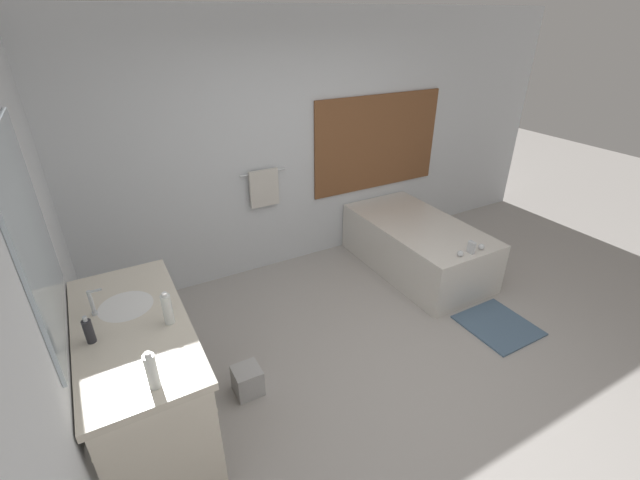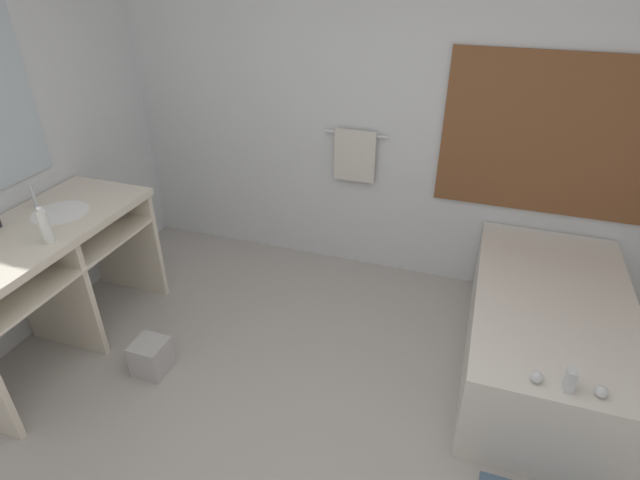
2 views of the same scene
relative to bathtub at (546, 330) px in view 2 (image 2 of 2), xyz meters
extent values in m
cube|color=silver|center=(-1.18, 0.89, 1.04)|extent=(7.40, 0.06, 2.70)
cube|color=brown|center=(0.00, 0.85, 0.95)|extent=(1.70, 0.02, 1.10)
cylinder|color=silver|center=(-1.48, 0.82, 0.84)|extent=(0.50, 0.02, 0.02)
cube|color=beige|center=(-1.48, 0.81, 0.67)|extent=(0.32, 0.04, 0.40)
cube|color=beige|center=(-3.03, -0.79, 0.58)|extent=(0.67, 1.45, 0.05)
cube|color=beige|center=(-3.03, -0.79, 0.37)|extent=(0.63, 1.38, 0.02)
cylinder|color=white|center=(-3.03, -0.57, 0.54)|extent=(0.35, 0.35, 0.12)
cube|color=beige|center=(-3.03, -0.79, 0.12)|extent=(0.61, 0.04, 0.86)
cube|color=beige|center=(-3.03, -0.08, 0.12)|extent=(0.61, 0.04, 0.86)
cylinder|color=beige|center=(-2.98, -0.42, 0.44)|extent=(0.13, 0.40, 0.13)
cylinder|color=silver|center=(-3.22, -0.57, 0.61)|extent=(0.04, 0.04, 0.02)
cylinder|color=silver|center=(-3.22, -0.57, 0.70)|extent=(0.02, 0.02, 0.16)
cube|color=silver|center=(-3.18, -0.57, 0.77)|extent=(0.07, 0.01, 0.01)
cube|color=silver|center=(0.00, 0.00, -0.03)|extent=(0.91, 1.70, 0.56)
ellipsoid|color=white|center=(0.00, 0.00, 0.10)|extent=(0.66, 1.23, 0.30)
cube|color=silver|center=(0.00, -0.75, 0.31)|extent=(0.04, 0.07, 0.12)
sphere|color=silver|center=(-0.14, -0.75, 0.28)|extent=(0.06, 0.06, 0.06)
sphere|color=silver|center=(0.14, -0.75, 0.28)|extent=(0.06, 0.06, 0.06)
cylinder|color=silver|center=(-2.81, -0.89, 0.70)|extent=(0.06, 0.06, 0.20)
cylinder|color=white|center=(-2.81, -0.89, 0.81)|extent=(0.03, 0.03, 0.02)
cube|color=#B2B2B2|center=(-2.35, -0.82, -0.20)|extent=(0.21, 0.21, 0.23)
camera|label=1|loc=(-3.02, -3.18, 2.31)|focal=24.00mm
camera|label=2|loc=(-0.57, -2.71, 2.05)|focal=28.00mm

